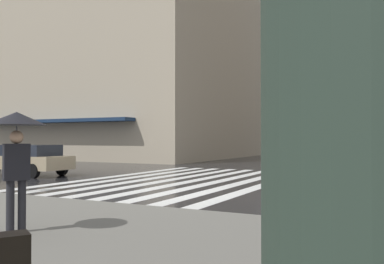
% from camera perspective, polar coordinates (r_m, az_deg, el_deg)
% --- Properties ---
extents(ground_plane, '(220.00, 220.00, 0.00)m').
position_cam_1_polar(ground_plane, '(12.82, -0.53, -8.49)').
color(ground_plane, black).
extents(zebra_crossing, '(13.00, 7.50, 0.01)m').
position_cam_1_polar(zebra_crossing, '(17.40, -1.03, -6.47)').
color(zebra_crossing, silver).
rests_on(zebra_crossing, ground_plane).
extents(haussmann_block_mid, '(20.10, 20.67, 22.21)m').
position_cam_1_polar(haussmann_block_mid, '(41.89, -8.29, 11.77)').
color(haussmann_block_mid, tan).
rests_on(haussmann_block_mid, ground_plane).
extents(car_champagne, '(1.85, 4.10, 1.41)m').
position_cam_1_polar(car_champagne, '(20.75, -21.13, -3.42)').
color(car_champagne, tan).
rests_on(car_champagne, ground_plane).
extents(pedestrian_approaching_kerb, '(0.96, 0.96, 1.99)m').
position_cam_1_polar(pedestrian_approaching_kerb, '(7.55, -22.59, -0.51)').
color(pedestrian_approaching_kerb, black).
rests_on(pedestrian_approaching_kerb, sidewalk_pavement).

